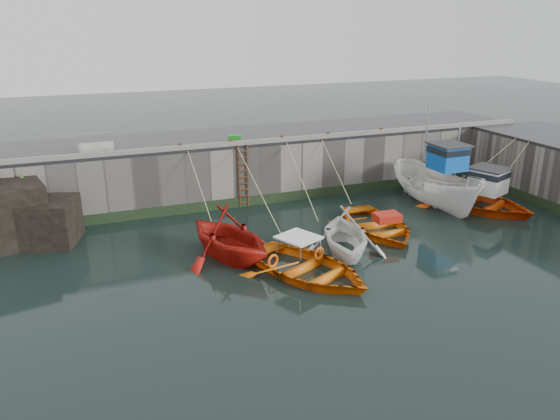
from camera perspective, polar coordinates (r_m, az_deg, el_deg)
name	(u,v)px	position (r m, az deg, el deg)	size (l,w,h in m)	color
ground	(381,283)	(20.22, 10.46, -7.49)	(120.00, 120.00, 0.00)	black
quay_back	(264,163)	(30.34, -1.71, 4.95)	(30.00, 5.00, 3.00)	slate
road_back	(264,135)	(29.99, -1.74, 7.88)	(30.00, 5.00, 0.16)	black
kerb_back	(279,140)	(27.80, -0.10, 7.36)	(30.00, 0.30, 0.20)	slate
algae_back	(280,197)	(28.40, 0.05, 1.33)	(30.00, 0.08, 0.50)	black
rock_outcrop	(2,215)	(25.71, -27.08, -0.43)	(5.85, 4.24, 3.41)	black
ladder	(244,177)	(27.34, -3.83, 3.51)	(0.51, 0.08, 3.20)	#3F1E0F
boat_near_white	(229,257)	(22.00, -5.36, -4.95)	(4.05, 4.69, 2.47)	#A4160E
boat_near_white_rope	(204,223)	(25.75, -7.96, -1.37)	(0.04, 4.24, 3.10)	tan
boat_near_blue	(308,275)	(20.47, 2.96, -6.82)	(3.79, 5.31, 1.10)	orange
boat_near_blue_rope	(260,226)	(25.16, -2.15, -1.70)	(0.04, 6.52, 3.10)	tan
boat_near_blacktrim	(344,253)	(22.46, 6.70, -4.48)	(3.67, 4.25, 2.24)	silver
boat_near_blacktrim_rope	(298,216)	(26.49, 1.86, -0.60)	(0.04, 5.32, 3.10)	tan
boat_near_navy	(377,231)	(24.99, 10.12, -2.14)	(3.60, 5.04, 1.04)	orange
boat_near_navy_rope	(337,204)	(28.25, 5.98, 0.58)	(0.04, 3.94, 3.10)	tan
boat_far_white	(437,187)	(28.65, 16.13, 2.34)	(2.49, 6.33, 5.42)	silver
boat_far_orange	(475,200)	(29.24, 19.73, 1.01)	(6.30, 7.25, 4.26)	#F6500C
fish_crate	(235,138)	(28.18, -4.74, 7.54)	(0.66, 0.36, 0.28)	#198D1F
railing	(96,147)	(27.07, -18.63, 6.25)	(1.60, 1.05, 1.00)	#A5A8AD
bollard_a	(180,146)	(26.53, -10.36, 6.56)	(0.18, 0.18, 0.28)	#3F1E0F
bollard_b	(231,142)	(27.10, -5.15, 7.06)	(0.18, 0.18, 0.28)	#3F1E0F
bollard_c	(282,138)	(27.95, 0.21, 7.51)	(0.18, 0.18, 0.28)	#3F1E0F
bollard_d	(328,135)	(28.99, 5.05, 7.86)	(0.18, 0.18, 0.28)	#3F1E0F
bollard_e	(381,130)	(30.52, 10.51, 8.19)	(0.18, 0.18, 0.28)	#3F1E0F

